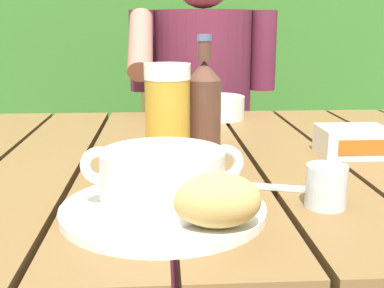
# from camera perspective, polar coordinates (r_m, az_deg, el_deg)

# --- Properties ---
(dining_table) EXTENTS (1.39, 0.98, 0.72)m
(dining_table) POSITION_cam_1_polar(r_m,az_deg,el_deg) (0.98, 1.85, -5.85)
(dining_table) COLOR brown
(dining_table) RESTS_ON ground_plane
(hedge_backdrop) EXTENTS (3.54, 0.88, 2.20)m
(hedge_backdrop) POSITION_cam_1_polar(r_m,az_deg,el_deg) (2.79, -4.73, 15.32)
(hedge_backdrop) COLOR #387229
(hedge_backdrop) RESTS_ON ground_plane
(chair_near_diner) EXTENTS (0.44, 0.41, 0.96)m
(chair_near_diner) POSITION_cam_1_polar(r_m,az_deg,el_deg) (1.91, 0.79, -1.28)
(chair_near_diner) COLOR brown
(chair_near_diner) RESTS_ON ground_plane
(person_eating) EXTENTS (0.48, 0.47, 1.22)m
(person_eating) POSITION_cam_1_polar(r_m,az_deg,el_deg) (1.67, 1.24, 4.91)
(person_eating) COLOR maroon
(person_eating) RESTS_ON ground_plane
(serving_plate) EXTENTS (0.27, 0.27, 0.01)m
(serving_plate) POSITION_cam_1_polar(r_m,az_deg,el_deg) (0.67, -3.29, -7.44)
(serving_plate) COLOR white
(serving_plate) RESTS_ON dining_table
(soup_bowl) EXTENTS (0.21, 0.16, 0.08)m
(soup_bowl) POSITION_cam_1_polar(r_m,az_deg,el_deg) (0.65, -3.35, -3.75)
(soup_bowl) COLOR white
(soup_bowl) RESTS_ON serving_plate
(bread_roll) EXTENTS (0.11, 0.09, 0.06)m
(bread_roll) POSITION_cam_1_polar(r_m,az_deg,el_deg) (0.59, 2.83, -6.36)
(bread_roll) COLOR tan
(bread_roll) RESTS_ON serving_plate
(beer_glass) EXTENTS (0.08, 0.08, 0.18)m
(beer_glass) POSITION_cam_1_polar(r_m,az_deg,el_deg) (0.89, -2.78, 3.44)
(beer_glass) COLOR gold
(beer_glass) RESTS_ON dining_table
(beer_bottle) EXTENTS (0.06, 0.06, 0.23)m
(beer_bottle) POSITION_cam_1_polar(r_m,az_deg,el_deg) (0.92, 1.38, 4.17)
(beer_bottle) COLOR brown
(beer_bottle) RESTS_ON dining_table
(water_glass_small) EXTENTS (0.06, 0.06, 0.06)m
(water_glass_small) POSITION_cam_1_polar(r_m,az_deg,el_deg) (0.70, 15.02, -4.67)
(water_glass_small) COLOR silver
(water_glass_small) RESTS_ON dining_table
(butter_tub) EXTENTS (0.13, 0.10, 0.05)m
(butter_tub) POSITION_cam_1_polar(r_m,az_deg,el_deg) (1.00, 17.79, 0.29)
(butter_tub) COLOR white
(butter_tub) RESTS_ON dining_table
(table_knife) EXTENTS (0.16, 0.06, 0.01)m
(table_knife) POSITION_cam_1_polar(r_m,az_deg,el_deg) (0.77, 5.83, -4.61)
(table_knife) COLOR silver
(table_knife) RESTS_ON dining_table
(diner_bowl) EXTENTS (0.15, 0.15, 0.06)m
(diner_bowl) POSITION_cam_1_polar(r_m,az_deg,el_deg) (1.33, 2.64, 4.20)
(diner_bowl) COLOR white
(diner_bowl) RESTS_ON dining_table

